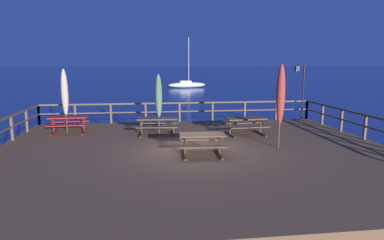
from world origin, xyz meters
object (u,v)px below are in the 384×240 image
patio_umbrella_short_mid (281,95)px  sailboat_distant (187,85)px  patio_umbrella_tall_mid_right (65,92)px  lamp_post_hooked (301,83)px  picnic_table_mid_right (245,122)px  picnic_table_mid_centre (157,122)px  picnic_table_front_left (68,121)px  picnic_table_mid_left (202,140)px  patio_umbrella_tall_back_left (159,96)px

patio_umbrella_short_mid → sailboat_distant: size_ratio=0.42×
patio_umbrella_tall_mid_right → lamp_post_hooked: lamp_post_hooked is taller
picnic_table_mid_right → lamp_post_hooked: bearing=37.5°
picnic_table_mid_centre → picnic_table_front_left: bearing=167.0°
picnic_table_mid_right → sailboat_distant: bearing=87.5°
picnic_table_mid_left → patio_umbrella_short_mid: 3.49m
picnic_table_mid_right → patio_umbrella_tall_mid_right: 8.39m
picnic_table_mid_centre → sailboat_distant: sailboat_distant is taller
picnic_table_mid_left → patio_umbrella_tall_mid_right: size_ratio=0.57×
picnic_table_mid_right → patio_umbrella_tall_mid_right: (-8.16, 1.41, 1.34)m
picnic_table_mid_left → patio_umbrella_tall_back_left: (-1.40, 3.73, 1.20)m
picnic_table_mid_left → lamp_post_hooked: bearing=43.8°
patio_umbrella_tall_mid_right → lamp_post_hooked: 12.31m
patio_umbrella_tall_back_left → lamp_post_hooked: 8.33m
patio_umbrella_short_mid → picnic_table_mid_right: bearing=103.0°
picnic_table_mid_right → picnic_table_mid_centre: same height
picnic_table_front_left → patio_umbrella_short_mid: patio_umbrella_short_mid is taller
picnic_table_front_left → picnic_table_mid_left: same height
picnic_table_mid_centre → lamp_post_hooked: bearing=17.8°
picnic_table_front_left → patio_umbrella_tall_back_left: 4.45m
picnic_table_mid_right → patio_umbrella_tall_back_left: (-3.90, 0.56, 1.19)m
picnic_table_mid_centre → lamp_post_hooked: lamp_post_hooked is taller
picnic_table_front_left → patio_umbrella_tall_back_left: patio_umbrella_tall_back_left is taller
picnic_table_front_left → patio_umbrella_short_mid: bearing=-24.7°
patio_umbrella_tall_mid_right → sailboat_distant: bearing=74.9°
picnic_table_front_left → patio_umbrella_tall_mid_right: size_ratio=0.60×
patio_umbrella_short_mid → patio_umbrella_tall_mid_right: patio_umbrella_short_mid is taller
picnic_table_front_left → picnic_table_mid_centre: 4.23m
picnic_table_front_left → sailboat_distant: sailboat_distant is taller
picnic_table_mid_right → patio_umbrella_short_mid: 2.99m
picnic_table_mid_centre → patio_umbrella_short_mid: (4.56, -3.05, 1.49)m
picnic_table_mid_right → lamp_post_hooked: lamp_post_hooked is taller
picnic_table_mid_centre → picnic_table_mid_left: bearing=-68.2°
picnic_table_front_left → patio_umbrella_short_mid: size_ratio=0.55×
picnic_table_mid_centre → picnic_table_mid_left: 3.97m
picnic_table_mid_left → picnic_table_mid_centre: bearing=111.8°
patio_umbrella_short_mid → sailboat_distant: (1.08, 40.43, -2.22)m
picnic_table_mid_right → sailboat_distant: 37.94m
patio_umbrella_tall_back_left → picnic_table_mid_left: bearing=-69.5°
picnic_table_mid_right → patio_umbrella_tall_back_left: 4.12m
picnic_table_front_left → patio_umbrella_tall_mid_right: patio_umbrella_tall_mid_right is taller
patio_umbrella_tall_mid_right → patio_umbrella_tall_back_left: size_ratio=1.08×
patio_umbrella_short_mid → lamp_post_hooked: patio_umbrella_short_mid is taller
patio_umbrella_tall_mid_right → patio_umbrella_tall_back_left: patio_umbrella_tall_mid_right is taller
picnic_table_mid_centre → patio_umbrella_short_mid: 5.68m
picnic_table_mid_left → lamp_post_hooked: lamp_post_hooked is taller
sailboat_distant → picnic_table_mid_right: bearing=-92.5°
picnic_table_front_left → lamp_post_hooked: (12.12, 1.62, 1.56)m
patio_umbrella_short_mid → patio_umbrella_tall_back_left: 5.46m
picnic_table_mid_left → sailboat_distant: bearing=84.2°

